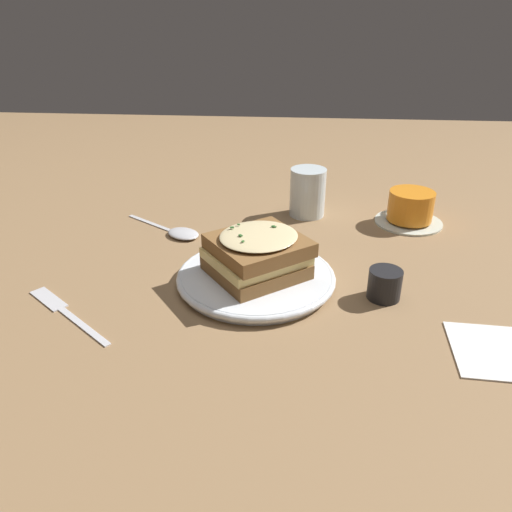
{
  "coord_description": "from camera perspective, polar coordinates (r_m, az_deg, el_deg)",
  "views": [
    {
      "loc": [
        -0.07,
        0.63,
        0.38
      ],
      "look_at": [
        -0.02,
        -0.01,
        0.05
      ],
      "focal_mm": 35.0,
      "sensor_mm": 36.0,
      "label": 1
    }
  ],
  "objects": [
    {
      "name": "ground_plane",
      "position": [
        0.74,
        -1.28,
        -3.54
      ],
      "size": [
        2.4,
        2.4,
        0.0
      ],
      "primitive_type": "plane",
      "color": "olive"
    },
    {
      "name": "dinner_plate",
      "position": [
        0.75,
        0.0,
        -2.47
      ],
      "size": [
        0.24,
        0.24,
        0.02
      ],
      "color": "white",
      "rests_on": "ground_plane"
    },
    {
      "name": "sandwich",
      "position": [
        0.73,
        0.14,
        0.23
      ],
      "size": [
        0.18,
        0.17,
        0.07
      ],
      "rotation": [
        0.0,
        0.0,
        0.65
      ],
      "color": "brown",
      "rests_on": "dinner_plate"
    },
    {
      "name": "teacup_with_saucer",
      "position": [
        0.99,
        17.21,
        5.21
      ],
      "size": [
        0.13,
        0.14,
        0.06
      ],
      "rotation": [
        0.0,
        0.0,
        4.67
      ],
      "color": "silver",
      "rests_on": "ground_plane"
    },
    {
      "name": "water_glass",
      "position": [
        0.98,
        5.92,
        7.25
      ],
      "size": [
        0.07,
        0.07,
        0.09
      ],
      "primitive_type": "cylinder",
      "color": "silver",
      "rests_on": "ground_plane"
    },
    {
      "name": "fork",
      "position": [
        0.74,
        -21.41,
        -5.56
      ],
      "size": [
        0.16,
        0.13,
        0.0
      ],
      "rotation": [
        0.0,
        0.0,
        4.04
      ],
      "color": "silver",
      "rests_on": "ground_plane"
    },
    {
      "name": "spoon",
      "position": [
        0.91,
        -8.72,
        2.69
      ],
      "size": [
        0.17,
        0.12,
        0.01
      ],
      "rotation": [
        0.0,
        0.0,
        0.98
      ],
      "color": "silver",
      "rests_on": "ground_plane"
    },
    {
      "name": "napkin",
      "position": [
        0.68,
        26.96,
        -9.75
      ],
      "size": [
        0.14,
        0.12,
        0.0
      ],
      "primitive_type": "cube",
      "rotation": [
        0.0,
        0.0,
        -0.06
      ],
      "color": "white",
      "rests_on": "ground_plane"
    },
    {
      "name": "condiment_pot",
      "position": [
        0.73,
        14.49,
        -3.13
      ],
      "size": [
        0.05,
        0.05,
        0.04
      ],
      "primitive_type": "cylinder",
      "color": "black",
      "rests_on": "ground_plane"
    }
  ]
}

